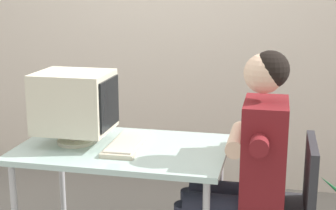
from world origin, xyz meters
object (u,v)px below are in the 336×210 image
desk (123,157)px  keyboard (128,143)px  office_chair (278,205)px  crt_monitor (75,102)px  person_seated (244,163)px

desk → keyboard: bearing=27.7°
desk → keyboard: keyboard is taller
office_chair → crt_monitor: bearing=177.7°
crt_monitor → person_seated: 0.99m
office_chair → person_seated: 0.29m
desk → person_seated: (0.68, -0.04, 0.03)m
desk → crt_monitor: (-0.27, 0.00, 0.30)m
office_chair → person_seated: bearing=180.0°
keyboard → person_seated: bearing=-4.9°
desk → person_seated: person_seated is taller
desk → keyboard: (0.03, 0.01, 0.08)m
crt_monitor → keyboard: size_ratio=0.89×
crt_monitor → office_chair: crt_monitor is taller
keyboard → office_chair: size_ratio=0.55×
office_chair → person_seated: size_ratio=0.65×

